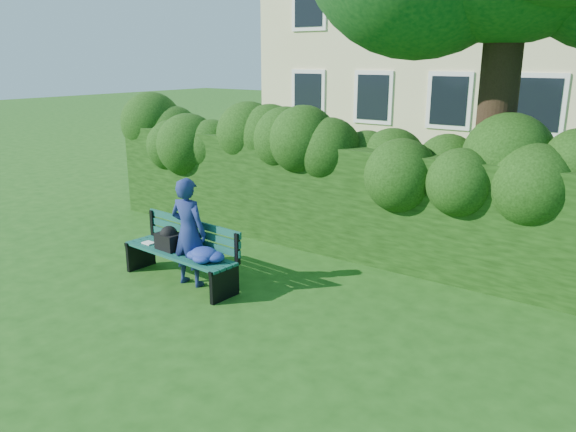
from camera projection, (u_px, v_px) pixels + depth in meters
The scene contains 4 objects.
ground at pixel (263, 290), 7.93m from camera, with size 80.00×80.00×0.00m, color #1D4B13.
hedge at pixel (344, 198), 9.40m from camera, with size 10.00×1.00×1.80m.
park_bench at pixel (186, 251), 8.04m from camera, with size 1.99×0.68×0.89m.
man_reading at pixel (189, 232), 7.94m from camera, with size 0.57×0.38×1.57m, color navy.
Camera 1 is at (4.61, -5.73, 3.16)m, focal length 35.00 mm.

